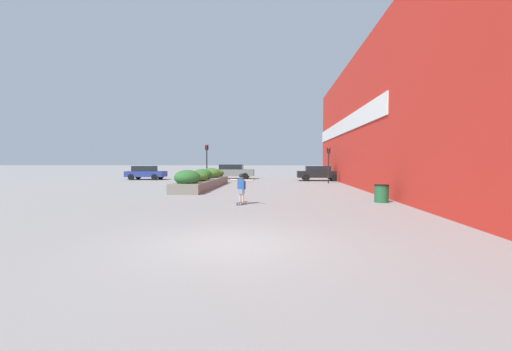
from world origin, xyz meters
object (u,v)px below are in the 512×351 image
(trash_bin, at_px, (381,193))
(car_center_left, at_px, (319,173))
(car_center_right, at_px, (391,171))
(car_leftmost, at_px, (233,171))
(car_rightmost, at_px, (146,172))
(skateboard, at_px, (242,203))
(traffic_light_left, at_px, (207,157))
(skateboarder, at_px, (242,185))
(traffic_light_right, at_px, (329,159))

(trash_bin, height_order, car_center_left, car_center_left)
(trash_bin, relative_size, car_center_right, 0.18)
(car_leftmost, distance_m, car_rightmost, 8.98)
(skateboard, height_order, traffic_light_left, traffic_light_left)
(trash_bin, bearing_deg, skateboarder, -169.13)
(skateboarder, relative_size, car_center_right, 0.28)
(car_center_right, xyz_separation_m, traffic_light_right, (-7.71, -7.73, 1.30))
(car_center_left, bearing_deg, trash_bin, 2.60)
(car_leftmost, bearing_deg, car_center_right, 93.20)
(trash_bin, bearing_deg, car_center_right, 71.17)
(traffic_light_left, bearing_deg, trash_bin, -52.05)
(skateboarder, xyz_separation_m, car_center_right, (13.61, 22.55, -0.05))
(skateboard, distance_m, car_center_right, 26.35)
(car_rightmost, bearing_deg, car_center_right, 96.70)
(car_center_right, xyz_separation_m, traffic_light_left, (-18.40, -7.07, 1.49))
(traffic_light_left, relative_size, traffic_light_right, 1.10)
(skateboarder, bearing_deg, car_leftmost, 124.74)
(skateboarder, relative_size, trash_bin, 1.53)
(trash_bin, bearing_deg, skateboard, -169.13)
(skateboard, distance_m, skateboarder, 0.79)
(skateboarder, distance_m, car_rightmost, 22.94)
(car_rightmost, bearing_deg, trash_bin, 45.03)
(car_leftmost, xyz_separation_m, car_center_left, (8.82, -3.00, -0.06))
(skateboard, relative_size, car_leftmost, 0.16)
(car_center_right, relative_size, traffic_light_right, 1.47)
(trash_bin, bearing_deg, car_leftmost, 115.23)
(skateboarder, distance_m, traffic_light_left, 16.26)
(trash_bin, xyz_separation_m, car_rightmost, (-18.35, 18.33, 0.33))
(trash_bin, distance_m, traffic_light_right, 13.72)
(traffic_light_left, bearing_deg, skateboard, -72.83)
(skateboarder, height_order, traffic_light_left, traffic_light_left)
(traffic_light_left, bearing_deg, car_center_right, 21.03)
(skateboarder, bearing_deg, car_center_right, 85.01)
(traffic_light_left, bearing_deg, car_center_left, 16.87)
(skateboard, height_order, car_leftmost, car_leftmost)
(car_center_left, distance_m, traffic_light_right, 4.04)
(skateboard, relative_size, traffic_light_right, 0.24)
(trash_bin, relative_size, car_center_left, 0.19)
(car_leftmost, bearing_deg, car_center_left, 71.22)
(traffic_light_left, bearing_deg, car_leftmost, 76.15)
(skateboarder, relative_size, car_leftmost, 0.28)
(car_center_right, distance_m, traffic_light_right, 10.99)
(trash_bin, height_order, traffic_light_right, traffic_light_right)
(skateboard, height_order, car_center_left, car_center_left)
(skateboard, distance_m, trash_bin, 6.46)
(trash_bin, distance_m, traffic_light_left, 18.18)
(traffic_light_left, height_order, traffic_light_right, traffic_light_left)
(skateboarder, bearing_deg, trash_bin, 37.00)
(trash_bin, distance_m, car_center_left, 17.41)
(skateboard, distance_m, car_rightmost, 22.95)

